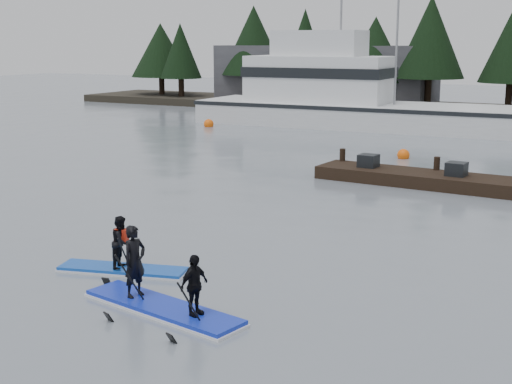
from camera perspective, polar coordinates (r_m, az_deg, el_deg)
The scene contains 10 objects.
ground at distance 16.03m, azimuth -10.33°, elevation -7.79°, with size 160.00×160.00×0.00m, color slate.
far_shore at distance 54.78m, azimuth 18.28°, elevation 6.08°, with size 70.00×8.00×0.60m, color #2D281E.
treeline at distance 54.81m, azimuth 18.26°, elevation 5.77°, with size 60.00×4.00×8.00m, color black, non-canonical shape.
waterfront_building at distance 60.54m, azimuth 5.49°, elevation 9.22°, with size 18.00×6.00×5.00m, color #4C4C51.
fishing_boat_large at distance 46.60m, azimuth 7.08°, elevation 6.36°, with size 20.45×6.27×11.15m.
floating_dock at distance 26.95m, azimuth 19.76°, elevation 0.31°, with size 14.74×1.97×0.49m, color black.
buoy_b at distance 33.98m, azimuth 11.70°, elevation 2.65°, with size 0.58×0.58×0.58m, color #FC5F0C.
buoy_a at distance 45.79m, azimuth -3.80°, elevation 5.23°, with size 0.63×0.63×0.63m, color #FC5F0C.
paddleboard_solo at distance 17.20m, azimuth -10.67°, elevation -4.81°, with size 3.14×1.54×1.83m.
paddleboard_duo at distance 14.64m, azimuth -7.55°, elevation -7.60°, with size 3.88×1.63×2.11m.
Camera 1 is at (9.55, -11.70, 5.38)m, focal length 50.00 mm.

